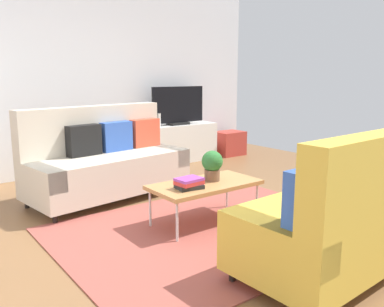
# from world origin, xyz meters

# --- Properties ---
(ground_plane) EXTENTS (7.68, 7.68, 0.00)m
(ground_plane) POSITION_xyz_m (0.00, 0.00, 0.00)
(ground_plane) COLOR brown
(wall_far) EXTENTS (6.40, 0.12, 2.90)m
(wall_far) POSITION_xyz_m (0.00, 2.80, 1.45)
(wall_far) COLOR silver
(wall_far) RESTS_ON ground_plane
(area_rug) EXTENTS (2.90, 2.20, 0.01)m
(area_rug) POSITION_xyz_m (0.04, -0.34, 0.01)
(area_rug) COLOR #9E4C42
(area_rug) RESTS_ON ground_plane
(couch_beige) EXTENTS (2.00, 1.09, 1.10)m
(couch_beige) POSITION_xyz_m (-0.30, 1.28, 0.45)
(couch_beige) COLOR beige
(couch_beige) RESTS_ON ground_plane
(couch_green) EXTENTS (1.93, 0.92, 1.10)m
(couch_green) POSITION_xyz_m (0.38, -1.56, 0.44)
(couch_green) COLOR gold
(couch_green) RESTS_ON ground_plane
(coffee_table) EXTENTS (1.10, 0.56, 0.42)m
(coffee_table) POSITION_xyz_m (0.09, -0.14, 0.39)
(coffee_table) COLOR #B7844C
(coffee_table) RESTS_ON ground_plane
(tv_console) EXTENTS (1.40, 0.44, 0.64)m
(tv_console) POSITION_xyz_m (1.57, 2.46, 0.32)
(tv_console) COLOR silver
(tv_console) RESTS_ON ground_plane
(tv) EXTENTS (1.00, 0.20, 0.64)m
(tv) POSITION_xyz_m (1.57, 2.44, 0.95)
(tv) COLOR black
(tv) RESTS_ON tv_console
(storage_trunk) EXTENTS (0.52, 0.40, 0.44)m
(storage_trunk) POSITION_xyz_m (2.67, 2.36, 0.22)
(storage_trunk) COLOR #B2382D
(storage_trunk) RESTS_ON ground_plane
(potted_plant) EXTENTS (0.21, 0.21, 0.31)m
(potted_plant) POSITION_xyz_m (0.20, -0.12, 0.59)
(potted_plant) COLOR brown
(potted_plant) RESTS_ON coffee_table
(table_book_0) EXTENTS (0.27, 0.22, 0.04)m
(table_book_0) POSITION_xyz_m (-0.15, -0.21, 0.44)
(table_book_0) COLOR #262626
(table_book_0) RESTS_ON coffee_table
(table_book_1) EXTENTS (0.25, 0.20, 0.04)m
(table_book_1) POSITION_xyz_m (-0.15, -0.21, 0.48)
(table_book_1) COLOR red
(table_book_1) RESTS_ON table_book_0
(table_book_2) EXTENTS (0.25, 0.20, 0.02)m
(table_book_2) POSITION_xyz_m (-0.15, -0.21, 0.51)
(table_book_2) COLOR purple
(table_book_2) RESTS_ON table_book_1
(vase_0) EXTENTS (0.12, 0.12, 0.13)m
(vase_0) POSITION_xyz_m (0.99, 2.51, 0.70)
(vase_0) COLOR #B24C4C
(vase_0) RESTS_ON tv_console
(bottle_0) EXTENTS (0.06, 0.06, 0.22)m
(bottle_0) POSITION_xyz_m (1.18, 2.42, 0.75)
(bottle_0) COLOR silver
(bottle_0) RESTS_ON tv_console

